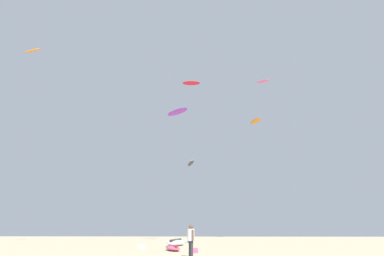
# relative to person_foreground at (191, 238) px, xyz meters

# --- Properties ---
(person_foreground) EXTENTS (0.41, 0.54, 1.80)m
(person_foreground) POSITION_rel_person_foreground_xyz_m (0.00, 0.00, 0.00)
(person_foreground) COLOR #2D2D33
(person_foreground) RESTS_ON ground
(person_midground) EXTENTS (0.50, 0.35, 1.54)m
(person_midground) POSITION_rel_person_foreground_xyz_m (-1.33, 20.91, -0.15)
(person_midground) COLOR navy
(person_midground) RESTS_ON ground
(kite_grounded_near) EXTENTS (1.80, 3.31, 0.38)m
(kite_grounded_near) POSITION_rel_person_foreground_xyz_m (-1.67, 5.92, -0.86)
(kite_grounded_near) COLOR #E5598C
(kite_grounded_near) RESTS_ON ground
(kite_grounded_mid) EXTENTS (2.02, 5.31, 0.65)m
(kite_grounded_mid) POSITION_rel_person_foreground_xyz_m (-2.17, 13.46, -0.75)
(kite_grounded_mid) COLOR white
(kite_grounded_mid) RESTS_ON ground
(cooler_box) EXTENTS (0.56, 0.36, 0.32)m
(cooler_box) POSITION_rel_person_foreground_xyz_m (-4.53, 8.72, -0.89)
(cooler_box) COLOR white
(cooler_box) RESTS_ON ground
(gear_bag) EXTENTS (0.56, 0.36, 0.32)m
(gear_bag) POSITION_rel_person_foreground_xyz_m (0.02, 3.39, -0.89)
(gear_bag) COLOR #E5598C
(gear_bag) RESTS_ON ground
(kite_aloft_0) EXTENTS (2.86, 1.67, 0.68)m
(kite_aloft_0) POSITION_rel_person_foreground_xyz_m (-21.45, 15.72, 22.57)
(kite_aloft_0) COLOR orange
(kite_aloft_1) EXTENTS (1.32, 3.08, 0.68)m
(kite_aloft_1) POSITION_rel_person_foreground_xyz_m (-1.21, 22.68, 8.94)
(kite_aloft_1) COLOR #2D2D33
(kite_aloft_2) EXTENTS (2.49, 1.75, 0.40)m
(kite_aloft_2) POSITION_rel_person_foreground_xyz_m (11.46, 34.01, 26.36)
(kite_aloft_2) COLOR #E5598C
(kite_aloft_3) EXTENTS (4.09, 3.94, 0.64)m
(kite_aloft_3) POSITION_rel_person_foreground_xyz_m (-3.47, 26.16, 17.69)
(kite_aloft_3) COLOR purple
(kite_aloft_4) EXTENTS (2.18, 3.65, 0.60)m
(kite_aloft_4) POSITION_rel_person_foreground_xyz_m (10.02, 36.35, 19.49)
(kite_aloft_4) COLOR orange
(kite_aloft_5) EXTENTS (3.20, 1.06, 0.75)m
(kite_aloft_5) POSITION_rel_person_foreground_xyz_m (-1.67, 32.82, 25.71)
(kite_aloft_5) COLOR red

